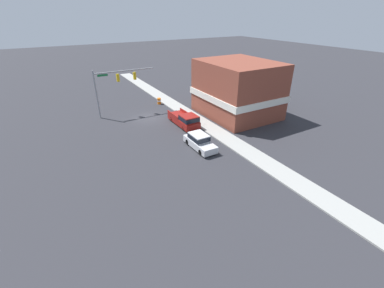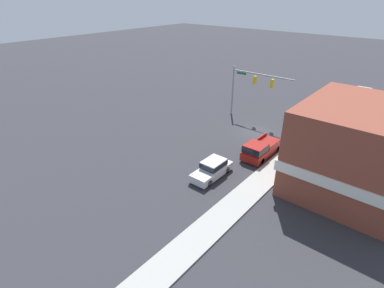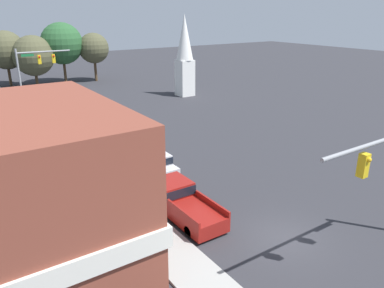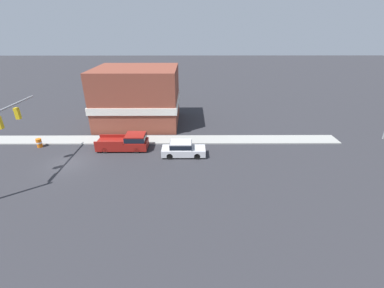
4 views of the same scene
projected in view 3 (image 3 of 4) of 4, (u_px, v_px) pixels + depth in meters
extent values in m
plane|color=#2D2D33|center=(284.00, 238.00, 20.04)|extent=(200.00, 200.00, 0.00)
cube|color=#9E9E99|center=(197.00, 277.00, 17.02)|extent=(2.40, 60.00, 0.14)
cube|color=gold|center=(363.00, 165.00, 15.62)|extent=(0.36, 0.36, 1.05)
sphere|color=yellow|center=(369.00, 160.00, 15.36)|extent=(0.22, 0.22, 0.22)
cylinder|color=gray|center=(20.00, 81.00, 43.72)|extent=(0.22, 0.22, 7.43)
cylinder|color=gray|center=(44.00, 52.00, 44.25)|extent=(6.12, 0.18, 0.18)
cube|color=gold|center=(39.00, 59.00, 44.21)|extent=(0.36, 0.36, 1.05)
sphere|color=red|center=(39.00, 57.00, 43.95)|extent=(0.22, 0.22, 0.22)
cube|color=gold|center=(53.00, 59.00, 45.08)|extent=(0.36, 0.36, 1.05)
sphere|color=red|center=(54.00, 56.00, 44.82)|extent=(0.22, 0.22, 0.22)
cube|color=#196B38|center=(27.00, 55.00, 43.37)|extent=(1.40, 0.04, 0.30)
cylinder|color=black|center=(136.00, 165.00, 28.77)|extent=(0.22, 0.66, 0.66)
cylinder|color=black|center=(154.00, 160.00, 29.59)|extent=(0.22, 0.66, 0.66)
cylinder|color=black|center=(154.00, 177.00, 26.54)|extent=(0.22, 0.66, 0.66)
cylinder|color=black|center=(173.00, 172.00, 27.36)|extent=(0.22, 0.66, 0.66)
cube|color=silver|center=(154.00, 166.00, 27.99)|extent=(1.78, 4.60, 0.74)
cube|color=silver|center=(155.00, 158.00, 27.53)|extent=(1.64, 2.21, 0.71)
cube|color=black|center=(155.00, 158.00, 27.53)|extent=(1.66, 2.30, 0.50)
cylinder|color=black|center=(158.00, 205.00, 22.72)|extent=(0.22, 0.66, 0.66)
cylinder|color=black|center=(183.00, 197.00, 23.71)|extent=(0.22, 0.66, 0.66)
cylinder|color=black|center=(189.00, 232.00, 20.03)|extent=(0.22, 0.66, 0.66)
cylinder|color=black|center=(217.00, 221.00, 21.01)|extent=(0.22, 0.66, 0.66)
cube|color=maroon|center=(186.00, 209.00, 21.77)|extent=(2.09, 5.57, 0.85)
cube|color=maroon|center=(172.00, 186.00, 22.69)|extent=(1.98, 2.12, 0.79)
cube|color=black|center=(172.00, 186.00, 22.69)|extent=(2.00, 2.20, 0.55)
cube|color=maroon|center=(183.00, 213.00, 20.11)|extent=(0.12, 3.15, 0.35)
cube|color=maroon|center=(212.00, 203.00, 21.14)|extent=(0.12, 3.15, 0.35)
cube|color=brown|center=(16.00, 196.00, 16.41)|extent=(9.08, 10.84, 7.64)
cube|color=silver|center=(18.00, 211.00, 16.67)|extent=(9.38, 11.14, 0.90)
cube|color=white|center=(185.00, 78.00, 53.10)|extent=(2.14, 2.14, 5.02)
cone|color=white|center=(185.00, 37.00, 51.22)|extent=(2.35, 2.35, 6.14)
cylinder|color=#4C3823|center=(10.00, 77.00, 60.56)|extent=(0.44, 0.44, 2.92)
sphere|color=#4C4C33|center=(5.00, 50.00, 59.15)|extent=(6.04, 6.04, 6.04)
cylinder|color=#4C3823|center=(37.00, 80.00, 60.05)|extent=(0.44, 0.44, 2.00)
sphere|color=#4C4C33|center=(33.00, 56.00, 58.76)|extent=(6.31, 6.31, 6.31)
cylinder|color=#4C3823|center=(65.00, 73.00, 62.90)|extent=(0.44, 0.44, 3.40)
sphere|color=#28562D|center=(62.00, 44.00, 61.30)|extent=(6.76, 6.76, 6.76)
cylinder|color=#4C3823|center=(96.00, 71.00, 64.44)|extent=(0.44, 0.44, 3.28)
sphere|color=#4C4C33|center=(94.00, 48.00, 63.13)|extent=(5.05, 5.05, 5.05)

